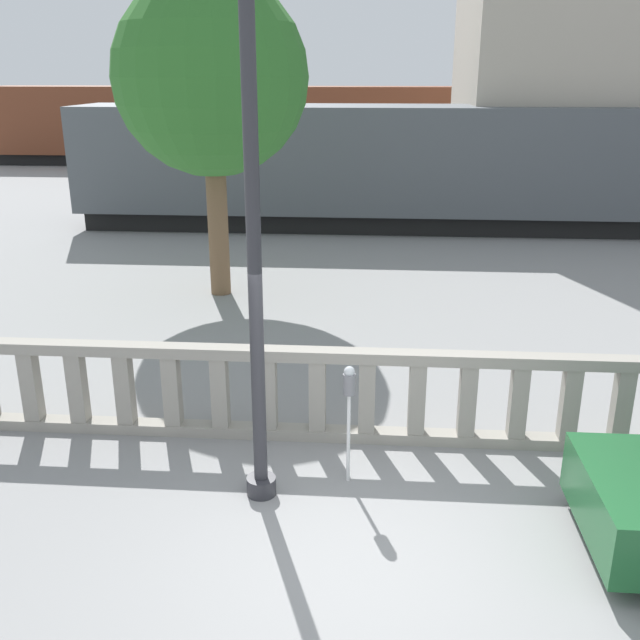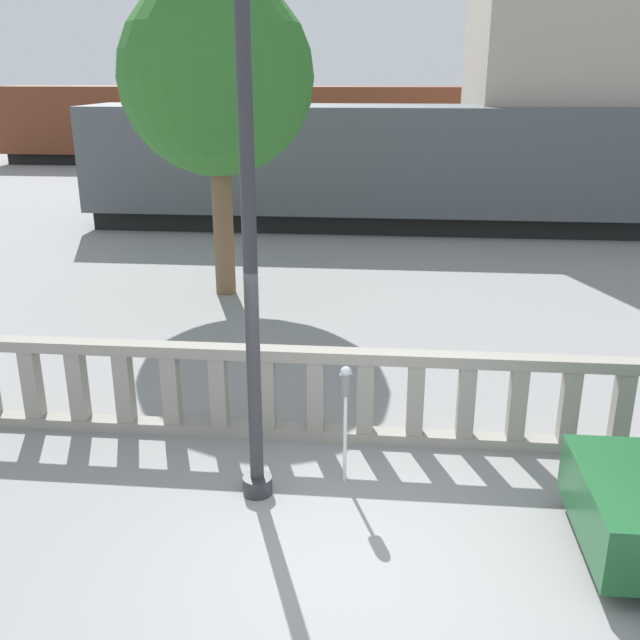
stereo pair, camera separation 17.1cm
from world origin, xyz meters
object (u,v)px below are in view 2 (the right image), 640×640
lamppost (246,138)px  parking_meter (346,393)px  train_near (491,166)px  train_far (286,124)px  tree_left (217,78)px

lamppost → parking_meter: size_ratio=4.95×
parking_meter → lamppost: bearing=-159.5°
train_near → train_far: train_far is taller
parking_meter → tree_left: 8.26m
train_near → tree_left: size_ratio=3.73×
lamppost → train_far: (-3.80, 29.20, -1.83)m
lamppost → train_near: size_ratio=0.30×
train_near → train_far: size_ratio=0.82×
parking_meter → train_near: (3.29, 14.00, 0.76)m
lamppost → train_far: 29.51m
train_near → tree_left: (-6.21, -6.97, 2.42)m
train_far → train_near: bearing=-61.6°
lamppost → train_near: lamppost is taller
train_far → tree_left: tree_left is taller
train_far → tree_left: 22.02m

